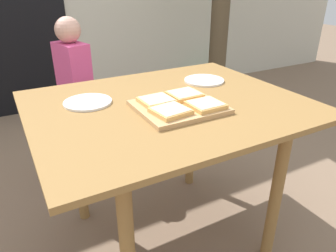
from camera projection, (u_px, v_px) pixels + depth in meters
ground_plane at (168, 234)px, 1.73m from camera, size 16.00×16.00×0.00m
house_door at (14, 10)px, 2.88m from camera, size 0.90×0.02×2.00m
dining_table at (168, 124)px, 1.44m from camera, size 1.19×0.97×0.78m
cutting_board at (178, 107)px, 1.32m from camera, size 0.35×0.31×0.02m
pizza_slice_near_left at (171, 111)px, 1.23m from camera, size 0.15×0.14×0.02m
pizza_slice_far_right at (184, 94)px, 1.40m from camera, size 0.14×0.13×0.02m
pizza_slice_near_right at (206, 105)px, 1.29m from camera, size 0.14×0.13×0.02m
pizza_slice_far_left at (156, 101)px, 1.33m from camera, size 0.14×0.13×0.02m
plate_white_left at (88, 102)px, 1.39m from camera, size 0.21×0.21×0.01m
plate_white_right at (204, 80)px, 1.67m from camera, size 0.21×0.21×0.01m
child_left at (76, 91)px, 2.05m from camera, size 0.20×0.27×1.07m
garden_hose_coil at (208, 87)px, 3.99m from camera, size 0.40×0.40×0.03m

